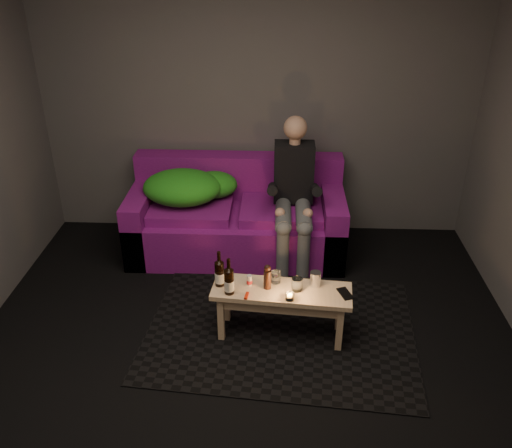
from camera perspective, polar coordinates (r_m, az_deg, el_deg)
The scene contains 17 objects.
floor at distance 3.73m, azimuth -1.39°, elevation -16.98°, with size 4.50×4.50×0.00m, color black.
room at distance 3.25m, azimuth -1.18°, elevation 10.29°, with size 4.50×4.50×4.50m.
rug at distance 4.17m, azimuth 2.60°, elevation -11.00°, with size 1.99×1.45×0.01m, color black.
sofa at distance 5.03m, azimuth -1.99°, elevation 0.50°, with size 1.94×0.87×0.83m.
green_blanket at distance 4.93m, azimuth -7.20°, elevation 3.90°, with size 0.85×0.58×0.29m.
person at distance 4.71m, azimuth 3.99°, elevation 3.43°, with size 0.35×0.80×1.29m.
coffee_table at distance 3.93m, azimuth 2.70°, elevation -7.75°, with size 1.02×0.41×0.41m.
beer_bottle_a at distance 3.88m, azimuth -3.86°, elevation -5.16°, with size 0.07×0.07×0.28m.
beer_bottle_b at distance 3.79m, azimuth -2.85°, elevation -5.98°, with size 0.07×0.07×0.28m.
salt_shaker at distance 3.91m, azimuth -0.70°, elevation -5.94°, with size 0.04×0.04×0.08m, color silver.
pepper_mill at distance 3.86m, azimuth 1.20°, elevation -5.85°, with size 0.05×0.05×0.14m, color black.
tumbler_back at distance 3.94m, azimuth 2.08°, elevation -5.59°, with size 0.07×0.07×0.09m, color white.
tealight at distance 3.78m, azimuth 3.58°, elevation -7.62°, with size 0.06×0.06×0.05m.
tumbler_front at distance 3.86m, azimuth 4.35°, elevation -6.36°, with size 0.08×0.08×0.10m, color white.
steel_cup at distance 3.92m, azimuth 6.27°, elevation -5.77°, with size 0.08×0.08×0.11m, color silver.
smartphone at distance 3.89m, azimuth 9.36°, elevation -7.24°, with size 0.07×0.15×0.01m, color black.
red_lighter at distance 3.81m, azimuth -1.00°, elevation -7.55°, with size 0.02×0.08×0.01m, color red.
Camera 1 is at (0.20, -2.61, 2.65)m, focal length 38.00 mm.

